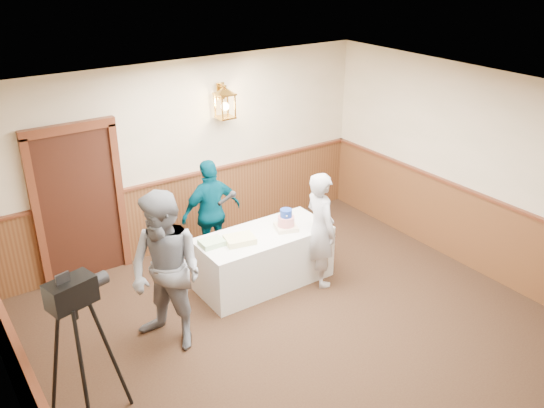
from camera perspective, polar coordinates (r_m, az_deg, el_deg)
The scene contains 10 objects.
ground at distance 6.59m, azimuth 6.37°, elevation -15.79°, with size 7.00×7.00×0.00m, color black.
room_shell at distance 6.01m, azimuth 3.85°, elevation -2.55°, with size 6.02×7.02×2.81m.
display_table at distance 7.77m, azimuth -0.84°, elevation -5.37°, with size 1.80×0.80×0.75m, color white.
tiered_cake at distance 7.65m, azimuth 1.40°, elevation -1.74°, with size 0.35×0.35×0.29m.
sheet_cake_yellow at distance 7.36m, azimuth -3.22°, elevation -3.54°, with size 0.37×0.28×0.08m, color #E1DA86.
sheet_cake_green at distance 7.33m, azimuth -6.00°, elevation -3.83°, with size 0.29×0.24×0.07m, color #9DD798.
interviewer at distance 6.47m, azimuth -10.43°, elevation -6.69°, with size 1.64×1.13×1.88m.
baker at distance 7.61m, azimuth 4.81°, elevation -2.51°, with size 0.58×0.38×1.59m, color #A7A6AD.
assistant_p at distance 8.13m, azimuth -6.01°, elevation -0.83°, with size 0.92×0.38×1.56m, color #003A4C.
tv_camera_rig at distance 5.67m, azimuth -18.14°, elevation -15.07°, with size 0.65×0.61×1.67m.
Camera 1 is at (-3.39, -3.72, 4.26)m, focal length 38.00 mm.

